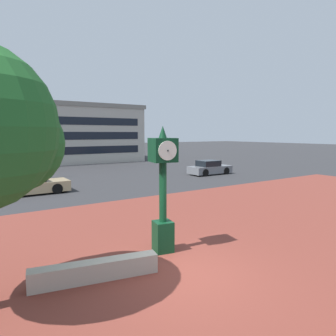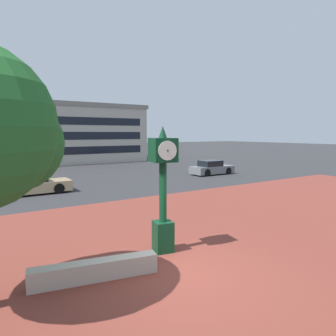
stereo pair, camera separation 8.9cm
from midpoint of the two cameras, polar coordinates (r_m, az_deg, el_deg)
name	(u,v)px [view 2 (the right image)]	position (r m, az deg, el deg)	size (l,w,h in m)	color
ground_plane	(179,273)	(8.66, 2.45, -18.92)	(200.00, 200.00, 0.00)	#2D2D30
plaza_brick_paving	(136,244)	(10.67, -5.80, -13.91)	(44.00, 13.09, 0.01)	brown
planter_wall	(95,270)	(8.40, -13.06, -18.07)	(3.20, 0.40, 0.50)	#ADA393
street_clock	(163,187)	(9.48, -0.69, -3.47)	(0.85, 0.88, 3.94)	#0C381E
car_street_near	(212,168)	(28.02, 8.19, -0.03)	(4.01, 1.83, 1.28)	slate
car_street_mid	(31,185)	(20.59, -23.97, -2.87)	(4.47, 1.87, 1.28)	tan
civic_building	(56,133)	(43.06, -20.14, 6.05)	(20.68, 13.05, 7.35)	#B2ADA3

